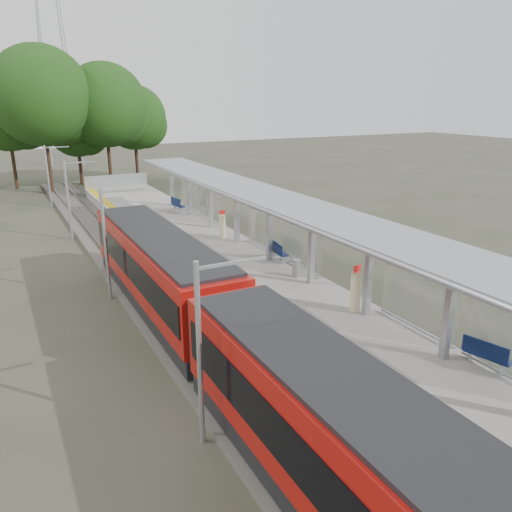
# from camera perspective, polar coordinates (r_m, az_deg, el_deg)

# --- Properties ---
(trackbed) EXTENTS (3.00, 70.00, 0.24)m
(trackbed) POSITION_cam_1_polar(r_m,az_deg,el_deg) (26.65, -12.97, -3.04)
(trackbed) COLOR #59544C
(trackbed) RESTS_ON ground
(platform) EXTENTS (6.00, 50.00, 1.00)m
(platform) POSITION_cam_1_polar(r_m,az_deg,el_deg) (27.89, -4.10, -0.85)
(platform) COLOR gray
(platform) RESTS_ON ground
(tactile_strip) EXTENTS (0.60, 50.00, 0.02)m
(tactile_strip) POSITION_cam_1_polar(r_m,az_deg,el_deg) (26.87, -9.10, -0.61)
(tactile_strip) COLOR gold
(tactile_strip) RESTS_ON platform
(end_fence) EXTENTS (6.00, 0.10, 1.20)m
(end_fence) POSITION_cam_1_polar(r_m,az_deg,el_deg) (50.92, -15.66, 8.30)
(end_fence) COLOR #9EA0A5
(end_fence) RESTS_ON platform
(train) EXTENTS (2.74, 27.60, 3.62)m
(train) POSITION_cam_1_polar(r_m,az_deg,el_deg) (16.61, -3.61, -8.41)
(train) COLOR black
(train) RESTS_ON ground
(canopy) EXTENTS (3.27, 38.00, 3.66)m
(canopy) POSITION_cam_1_polar(r_m,az_deg,el_deg) (24.33, 2.85, 5.45)
(canopy) COLOR #9EA0A5
(canopy) RESTS_ON platform
(pylon) EXTENTS (8.00, 4.00, 38.00)m
(pylon) POSITION_cam_1_polar(r_m,az_deg,el_deg) (78.45, -22.51, 23.54)
(pylon) COLOR #9EA0A5
(pylon) RESTS_ON ground
(tree_cluster) EXTENTS (20.63, 13.57, 14.28)m
(tree_cluster) POSITION_cam_1_polar(r_m,az_deg,el_deg) (56.90, -20.73, 15.58)
(tree_cluster) COLOR #382316
(tree_cluster) RESTS_ON ground
(catenary_masts) EXTENTS (2.08, 48.16, 5.40)m
(catenary_masts) POSITION_cam_1_polar(r_m,az_deg,el_deg) (24.52, -16.66, 1.72)
(catenary_masts) COLOR #9EA0A5
(catenary_masts) RESTS_ON ground
(bench_near) EXTENTS (0.82, 1.53, 1.00)m
(bench_near) POSITION_cam_1_polar(r_m,az_deg,el_deg) (17.80, 24.85, -10.16)
(bench_near) COLOR #0D1B45
(bench_near) RESTS_ON platform
(bench_mid) EXTENTS (0.67, 1.54, 1.02)m
(bench_mid) POSITION_cam_1_polar(r_m,az_deg,el_deg) (26.59, 2.56, 0.59)
(bench_mid) COLOR #0D1B45
(bench_mid) RESTS_ON platform
(bench_far) EXTENTS (0.66, 1.60, 1.06)m
(bench_far) POSITION_cam_1_polar(r_m,az_deg,el_deg) (38.64, -8.99, 5.85)
(bench_far) COLOR #0D1B45
(bench_far) RESTS_ON platform
(info_pillar_near) EXTENTS (0.44, 0.44, 1.96)m
(info_pillar_near) POSITION_cam_1_polar(r_m,az_deg,el_deg) (20.66, 11.33, -3.96)
(info_pillar_near) COLOR beige
(info_pillar_near) RESTS_ON platform
(info_pillar_far) EXTENTS (0.39, 0.39, 1.73)m
(info_pillar_far) POSITION_cam_1_polar(r_m,az_deg,el_deg) (30.99, -3.86, 3.46)
(info_pillar_far) COLOR beige
(info_pillar_far) RESTS_ON platform
(litter_bin) EXTENTS (0.50, 0.50, 0.88)m
(litter_bin) POSITION_cam_1_polar(r_m,az_deg,el_deg) (24.26, 4.65, -1.39)
(litter_bin) COLOR #9EA0A5
(litter_bin) RESTS_ON platform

